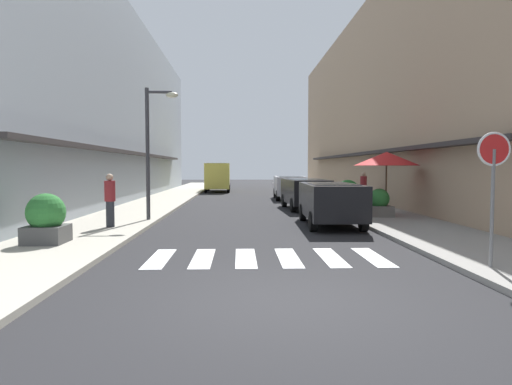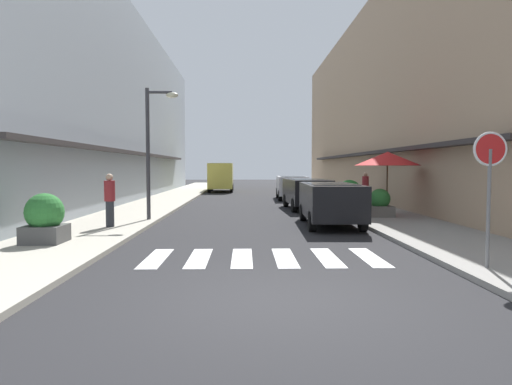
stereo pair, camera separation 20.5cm
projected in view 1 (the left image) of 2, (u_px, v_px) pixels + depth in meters
The scene contains 18 objects.
ground_plane at pixel (250, 204), 25.07m from camera, with size 100.84×100.84×0.00m, color #232326.
sidewalk_left at pixel (157, 203), 24.87m from camera, with size 3.10×64.17×0.12m, color #ADA899.
sidewalk_right at pixel (342, 203), 25.26m from camera, with size 3.10×64.17×0.12m, color gray.
building_row_left at pixel (88, 105), 25.71m from camera, with size 5.50×43.25×11.18m.
building_row_right at pixel (407, 103), 26.38m from camera, with size 5.50×43.25×11.61m.
crosswalk at pixel (267, 258), 10.06m from camera, with size 5.20×2.20×0.01m.
parked_car_near at pixel (331, 199), 15.60m from camera, with size 1.93×4.49×1.47m.
parked_car_mid at pixel (305, 190), 21.73m from camera, with size 1.96×4.39×1.47m.
parked_car_far at pixel (289, 185), 28.59m from camera, with size 1.91×4.45×1.47m.
delivery_van at pixel (218, 175), 37.72m from camera, with size 2.06×5.42×2.37m.
round_street_sign at pixel (494, 164), 8.52m from camera, with size 0.65×0.07×2.56m.
street_lamp at pixel (153, 138), 16.36m from camera, with size 1.19×0.28×4.76m.
cafe_umbrella at pixel (386, 159), 18.07m from camera, with size 2.58×2.58×2.52m.
planter_corner at pixel (46, 219), 11.31m from camera, with size 0.95×0.95×1.25m.
planter_midblock at pixel (379, 204), 17.61m from camera, with size 0.93×0.93×1.08m.
planter_far at pixel (348, 194), 21.94m from camera, with size 1.10×1.10×1.30m.
pedestrian_walking_near at pixel (110, 199), 14.37m from camera, with size 0.34×0.34×1.70m.
pedestrian_walking_far at pixel (363, 187), 23.35m from camera, with size 0.34×0.34×1.67m.
Camera 1 is at (-0.62, -6.65, 2.01)m, focal length 31.75 mm.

